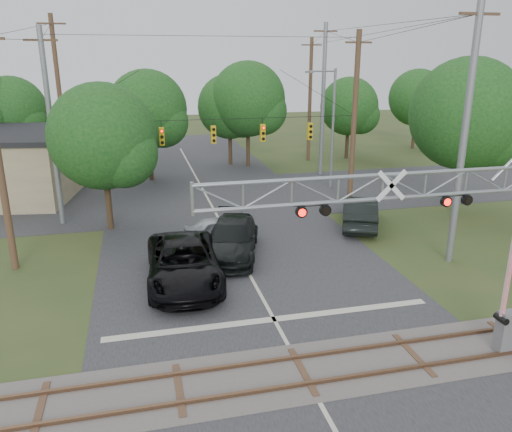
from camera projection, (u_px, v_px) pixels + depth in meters
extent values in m
plane|color=#2E421E|center=(325.00, 413.00, 14.36)|extent=(160.00, 160.00, 0.00)
cube|color=#262729|center=(249.00, 273.00, 23.63)|extent=(14.00, 90.00, 0.02)
cube|color=#262729|center=(207.00, 197.00, 36.60)|extent=(90.00, 12.00, 0.02)
cube|color=#524B47|center=(303.00, 372.00, 16.21)|extent=(90.00, 3.20, 0.05)
cube|color=brown|center=(310.00, 383.00, 15.52)|extent=(90.00, 0.12, 0.14)
cube|color=brown|center=(296.00, 357.00, 16.86)|extent=(90.00, 0.12, 0.14)
cube|color=slate|center=(505.00, 332.00, 17.10)|extent=(0.56, 0.46, 1.54)
cylinder|color=gray|center=(52.00, 130.00, 29.04)|extent=(0.32, 0.32, 11.50)
cylinder|color=#493822|center=(354.00, 121.00, 33.27)|extent=(0.36, 0.36, 11.50)
cylinder|color=black|center=(213.00, 119.00, 31.05)|extent=(19.00, 0.03, 0.03)
cube|color=gold|center=(108.00, 138.00, 29.91)|extent=(0.30, 0.30, 1.10)
cube|color=gold|center=(162.00, 136.00, 30.62)|extent=(0.30, 0.30, 1.10)
cube|color=gold|center=(213.00, 135.00, 31.34)|extent=(0.30, 0.30, 1.10)
cube|color=gold|center=(263.00, 133.00, 32.05)|extent=(0.30, 0.30, 1.10)
cube|color=gold|center=(310.00, 131.00, 32.76)|extent=(0.30, 0.30, 1.10)
imported|color=black|center=(184.00, 263.00, 22.44)|extent=(3.46, 7.06, 1.93)
imported|color=black|center=(232.00, 238.00, 25.64)|extent=(4.13, 6.63, 1.79)
imported|color=#B2B4BA|center=(221.00, 229.00, 27.71)|extent=(4.25, 2.20, 1.38)
imported|color=black|center=(359.00, 211.00, 30.07)|extent=(3.99, 5.90, 1.84)
cylinder|color=gray|center=(333.00, 130.00, 37.94)|extent=(0.20, 0.20, 9.03)
cylinder|color=gray|center=(323.00, 71.00, 36.41)|extent=(2.01, 0.12, 0.12)
cube|color=slate|center=(310.00, 72.00, 36.20)|extent=(0.60, 0.25, 0.15)
cylinder|color=#493822|center=(61.00, 105.00, 37.28)|extent=(0.34, 0.34, 12.80)
cube|color=#493822|center=(51.00, 23.00, 35.56)|extent=(2.00, 0.12, 0.12)
cylinder|color=gray|center=(323.00, 101.00, 41.93)|extent=(0.34, 0.34, 12.52)
cube|color=#493822|center=(326.00, 31.00, 40.25)|extent=(2.00, 0.12, 0.12)
cylinder|color=gray|center=(464.00, 139.00, 23.31)|extent=(0.34, 0.34, 12.29)
cube|color=#493822|center=(480.00, 14.00, 21.66)|extent=(2.00, 0.12, 0.12)
cylinder|color=#493822|center=(310.00, 101.00, 48.06)|extent=(0.34, 0.34, 11.61)
cube|color=#493822|center=(312.00, 45.00, 46.51)|extent=(2.00, 0.12, 0.12)
cylinder|color=#39291A|center=(18.00, 151.00, 44.01)|extent=(0.36, 0.36, 3.83)
sphere|color=#124116|center=(12.00, 111.00, 42.95)|extent=(5.92, 5.92, 5.92)
cylinder|color=#39291A|center=(108.00, 197.00, 29.26)|extent=(0.36, 0.36, 3.92)
sphere|color=#124116|center=(102.00, 136.00, 28.18)|extent=(6.05, 6.05, 6.05)
cylinder|color=#39291A|center=(150.00, 156.00, 41.13)|extent=(0.36, 0.36, 4.11)
sphere|color=#124116|center=(147.00, 110.00, 40.00)|extent=(6.36, 6.36, 6.36)
cylinder|color=#39291A|center=(230.00, 144.00, 47.35)|extent=(0.36, 0.36, 3.86)
sphere|color=#124116|center=(230.00, 107.00, 46.29)|extent=(5.97, 5.97, 5.97)
cylinder|color=#39291A|center=(248.00, 143.00, 46.44)|extent=(0.36, 0.36, 4.39)
sphere|color=#124116|center=(248.00, 99.00, 45.23)|extent=(6.78, 6.78, 6.78)
cylinder|color=#39291A|center=(458.00, 179.00, 32.40)|extent=(0.36, 0.36, 4.54)
sphere|color=#124116|center=(467.00, 114.00, 31.15)|extent=(7.02, 7.02, 7.02)
cylinder|color=#39291A|center=(347.00, 140.00, 50.21)|extent=(0.36, 0.36, 3.69)
sphere|color=#124116|center=(349.00, 106.00, 49.19)|extent=(5.70, 5.70, 5.70)
cylinder|color=#39291A|center=(414.00, 131.00, 55.62)|extent=(0.36, 0.36, 3.98)
sphere|color=#124116|center=(417.00, 98.00, 54.53)|extent=(6.15, 6.15, 6.15)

